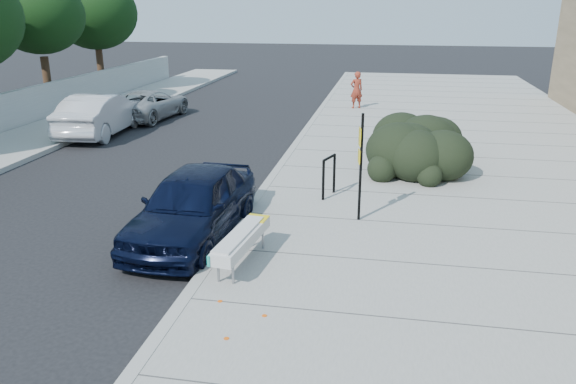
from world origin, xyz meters
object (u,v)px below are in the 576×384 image
at_px(suv_silver, 150,104).
at_px(bench, 242,240).
at_px(pedestrian, 356,90).
at_px(sedan_navy, 193,205).
at_px(wagon_silver, 101,114).
at_px(bike_rack, 329,172).
at_px(sign_post, 360,160).

bearing_deg(suv_silver, bench, 125.12).
bearing_deg(pedestrian, sedan_navy, 54.80).
xyz_separation_m(bench, wagon_silver, (-8.10, 10.07, 0.14)).
bearing_deg(bench, bike_rack, 81.12).
height_order(sedan_navy, suv_silver, sedan_navy).
height_order(bike_rack, wagon_silver, wagon_silver).
bearing_deg(pedestrian, sign_post, 67.60).
distance_m(wagon_silver, pedestrian, 11.20).
bearing_deg(pedestrian, bench, 60.26).
bearing_deg(suv_silver, sign_post, 137.14).
height_order(bench, bike_rack, bike_rack).
xyz_separation_m(sedan_navy, wagon_silver, (-6.70, 8.73, 0.03)).
height_order(sign_post, sedan_navy, sign_post).
distance_m(bench, wagon_silver, 12.92).
bearing_deg(suv_silver, sedan_navy, 122.78).
relative_size(bike_rack, suv_silver, 0.23).
relative_size(bike_rack, sedan_navy, 0.23).
relative_size(sign_post, sedan_navy, 0.55).
bearing_deg(wagon_silver, bike_rack, 143.42).
height_order(sign_post, suv_silver, sign_post).
bearing_deg(bench, sign_post, 59.88).
relative_size(sedan_navy, pedestrian, 2.65).
xyz_separation_m(bench, bike_rack, (1.13, 4.10, 0.13)).
distance_m(bike_rack, sedan_navy, 3.74).
xyz_separation_m(bench, sedan_navy, (-1.40, 1.34, 0.11)).
xyz_separation_m(bike_rack, sedan_navy, (-2.53, -2.76, -0.02)).
bearing_deg(bench, wagon_silver, 135.32).
bearing_deg(sedan_navy, sign_post, 23.78).
xyz_separation_m(sedan_navy, suv_silver, (-6.20, 12.02, -0.13)).
distance_m(sedan_navy, wagon_silver, 11.00).
bearing_deg(wagon_silver, suv_silver, -102.26).
bearing_deg(pedestrian, wagon_silver, 9.55).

